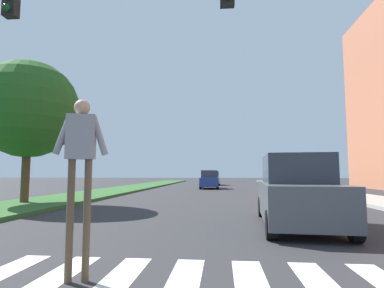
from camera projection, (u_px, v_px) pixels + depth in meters
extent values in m
plane|color=#2D2D30|center=(216.00, 191.00, 25.98)|extent=(140.00, 140.00, 0.00)
cube|color=silver|center=(55.00, 278.00, 4.29)|extent=(0.45, 2.20, 0.01)
cube|color=silver|center=(118.00, 280.00, 4.20)|extent=(0.45, 2.20, 0.01)
cube|color=silver|center=(183.00, 283.00, 4.12)|extent=(0.45, 2.20, 0.01)
cube|color=silver|center=(252.00, 285.00, 4.03)|extent=(0.45, 2.20, 0.01)
cube|color=silver|center=(323.00, 287.00, 3.95)|extent=(0.45, 2.20, 0.01)
cube|color=#2D5B28|center=(116.00, 190.00, 24.75)|extent=(3.83, 64.00, 0.15)
cylinder|color=#4C3823|center=(26.00, 170.00, 14.12)|extent=(0.36, 0.36, 2.92)
sphere|color=#23561E|center=(29.00, 109.00, 14.39)|extent=(4.52, 4.52, 4.52)
cube|color=#9E9991|center=(325.00, 192.00, 23.22)|extent=(3.00, 64.00, 0.15)
sphere|color=#0F3F19|center=(7.00, 8.00, 6.34)|extent=(0.16, 0.16, 0.16)
cylinder|color=brown|center=(87.00, 219.00, 4.24)|extent=(0.12, 0.12, 1.65)
cylinder|color=brown|center=(70.00, 220.00, 4.20)|extent=(0.12, 0.12, 1.65)
cube|color=gray|center=(81.00, 137.00, 4.32)|extent=(0.43, 0.33, 0.62)
cylinder|color=gray|center=(99.00, 135.00, 4.37)|extent=(0.28, 0.16, 0.58)
cylinder|color=gray|center=(63.00, 134.00, 4.28)|extent=(0.28, 0.16, 0.58)
sphere|color=tan|center=(82.00, 107.00, 4.36)|extent=(0.27, 0.27, 0.22)
cube|color=#474C51|center=(297.00, 201.00, 8.53)|extent=(2.23, 4.73, 0.96)
cube|color=#2D333D|center=(295.00, 169.00, 8.83)|extent=(1.85, 2.64, 0.79)
cylinder|color=black|center=(355.00, 227.00, 6.53)|extent=(0.27, 0.65, 0.64)
cylinder|color=black|center=(271.00, 225.00, 6.82)|extent=(0.27, 0.65, 0.64)
cylinder|color=black|center=(316.00, 208.00, 10.16)|extent=(0.27, 0.65, 0.64)
cylinder|color=black|center=(262.00, 207.00, 10.45)|extent=(0.27, 0.65, 0.64)
cube|color=navy|center=(210.00, 182.00, 29.41)|extent=(1.76, 4.18, 0.83)
cube|color=#2D333D|center=(209.00, 174.00, 29.28)|extent=(1.53, 1.89, 0.68)
cylinder|color=black|center=(202.00, 185.00, 31.06)|extent=(0.23, 0.64, 0.64)
cylinder|color=black|center=(218.00, 185.00, 30.94)|extent=(0.23, 0.64, 0.64)
cylinder|color=black|center=(200.00, 186.00, 27.83)|extent=(0.23, 0.64, 0.64)
cylinder|color=black|center=(218.00, 186.00, 27.70)|extent=(0.23, 0.64, 0.64)
cube|color=#B7B7BC|center=(212.00, 180.00, 38.18)|extent=(2.05, 4.37, 0.81)
cube|color=#2D333D|center=(212.00, 174.00, 38.03)|extent=(1.71, 2.01, 0.66)
cylinder|color=black|center=(205.00, 182.00, 39.86)|extent=(0.25, 0.65, 0.64)
cylinder|color=black|center=(218.00, 182.00, 39.79)|extent=(0.25, 0.65, 0.64)
cylinder|color=black|center=(205.00, 183.00, 36.50)|extent=(0.25, 0.65, 0.64)
cylinder|color=black|center=(219.00, 183.00, 36.43)|extent=(0.25, 0.65, 0.64)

